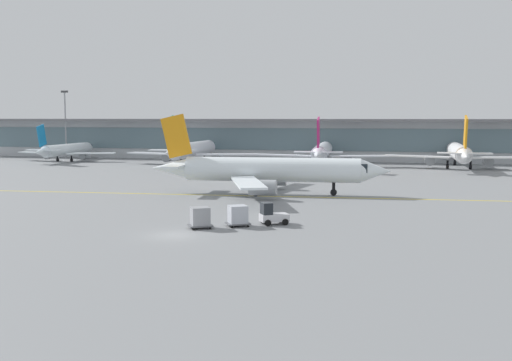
{
  "coord_description": "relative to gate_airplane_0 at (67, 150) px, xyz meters",
  "views": [
    {
      "loc": [
        18.47,
        -47.46,
        10.0
      ],
      "look_at": [
        3.04,
        17.18,
        3.0
      ],
      "focal_mm": 42.27,
      "sensor_mm": 36.0,
      "label": 1
    }
  ],
  "objects": [
    {
      "name": "baggage_tug",
      "position": [
        62.48,
        -69.21,
        -1.67
      ],
      "size": [
        2.95,
        2.56,
        2.1
      ],
      "rotation": [
        0.0,
        0.0,
        0.53
      ],
      "color": "silver",
      "rests_on": "ground_plane"
    },
    {
      "name": "cargo_dolly_trailing",
      "position": [
        56.6,
        -72.67,
        -1.51
      ],
      "size": [
        2.62,
        2.44,
        1.94
      ],
      "rotation": [
        0.0,
        0.0,
        0.53
      ],
      "color": "#595B60",
      "rests_on": "ground_plane"
    },
    {
      "name": "taxiing_regional_jet",
      "position": [
        57.55,
        -47.51,
        0.57
      ],
      "size": [
        31.57,
        29.27,
        10.45
      ],
      "rotation": [
        0.0,
        0.0,
        0.08
      ],
      "color": "white",
      "rests_on": "ground_plane"
    },
    {
      "name": "gate_airplane_1",
      "position": [
        31.28,
        -2.87,
        0.54
      ],
      "size": [
        29.05,
        31.15,
        10.35
      ],
      "rotation": [
        0.0,
        0.0,
        1.58
      ],
      "color": "silver",
      "rests_on": "ground_plane"
    },
    {
      "name": "gate_airplane_3",
      "position": [
        85.23,
        -0.07,
        0.55
      ],
      "size": [
        29.16,
        31.25,
        10.38
      ],
      "rotation": [
        0.0,
        0.0,
        1.56
      ],
      "color": "white",
      "rests_on": "ground_plane"
    },
    {
      "name": "taxiway_centreline_stripe",
      "position": [
        57.95,
        -49.48,
        -2.56
      ],
      "size": [
        109.7,
        8.82,
        0.01
      ],
      "primitive_type": "cube",
      "rotation": [
        0.0,
        0.0,
        0.08
      ],
      "color": "yellow",
      "rests_on": "ground_plane"
    },
    {
      "name": "cargo_dolly_lead",
      "position": [
        59.64,
        -70.88,
        -1.51
      ],
      "size": [
        2.62,
        2.44,
        1.94
      ],
      "rotation": [
        0.0,
        0.0,
        0.53
      ],
      "color": "#595B60",
      "rests_on": "ground_plane"
    },
    {
      "name": "gate_airplane_0",
      "position": [
        0.0,
        0.0,
        0.0
      ],
      "size": [
        24.0,
        25.76,
        8.55
      ],
      "rotation": [
        0.0,
        0.0,
        1.59
      ],
      "color": "white",
      "rests_on": "ground_plane"
    },
    {
      "name": "ground_plane",
      "position": [
        55.47,
        -76.15,
        -2.56
      ],
      "size": [
        400.0,
        400.0,
        0.0
      ],
      "primitive_type": "plane",
      "color": "gray"
    },
    {
      "name": "terminal_concourse",
      "position": [
        55.47,
        16.67,
        2.36
      ],
      "size": [
        185.78,
        11.0,
        9.6
      ],
      "color": "#B2B7BC",
      "rests_on": "ground_plane"
    },
    {
      "name": "gate_airplane_2",
      "position": [
        58.62,
        -1.26,
        0.47
      ],
      "size": [
        28.33,
        30.52,
        10.11
      ],
      "rotation": [
        0.0,
        0.0,
        1.63
      ],
      "color": "silver",
      "rests_on": "ground_plane"
    },
    {
      "name": "apron_light_mast_0",
      "position": [
        -6.32,
        10.33,
        6.39
      ],
      "size": [
        1.8,
        0.36,
        16.5
      ],
      "color": "gray",
      "rests_on": "ground_plane"
    }
  ]
}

